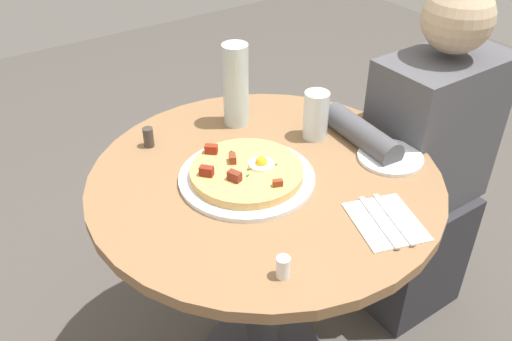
# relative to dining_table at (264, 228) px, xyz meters

# --- Properties ---
(dining_table) EXTENTS (0.88, 0.88, 0.74)m
(dining_table) POSITION_rel_dining_table_xyz_m (0.00, 0.00, 0.00)
(dining_table) COLOR olive
(dining_table) RESTS_ON ground_plane
(person_seated) EXTENTS (0.52, 0.30, 1.14)m
(person_seated) POSITION_rel_dining_table_xyz_m (-0.57, 0.05, -0.06)
(person_seated) COLOR #2D2D33
(person_seated) RESTS_ON ground_plane
(pizza_plate) EXTENTS (0.33, 0.33, 0.01)m
(pizza_plate) POSITION_rel_dining_table_xyz_m (0.05, -0.01, 0.18)
(pizza_plate) COLOR white
(pizza_plate) RESTS_ON dining_table
(breakfast_pizza) EXTENTS (0.28, 0.28, 0.05)m
(breakfast_pizza) POSITION_rel_dining_table_xyz_m (0.05, -0.01, 0.20)
(breakfast_pizza) COLOR tan
(breakfast_pizza) RESTS_ON pizza_plate
(bread_plate) EXTENTS (0.17, 0.17, 0.01)m
(bread_plate) POSITION_rel_dining_table_xyz_m (-0.31, 0.13, 0.18)
(bread_plate) COLOR white
(bread_plate) RESTS_ON dining_table
(napkin) EXTENTS (0.19, 0.21, 0.00)m
(napkin) POSITION_rel_dining_table_xyz_m (-0.12, 0.30, 0.18)
(napkin) COLOR white
(napkin) RESTS_ON dining_table
(fork) EXTENTS (0.07, 0.17, 0.00)m
(fork) POSITION_rel_dining_table_xyz_m (-0.10, 0.29, 0.18)
(fork) COLOR silver
(fork) RESTS_ON napkin
(knife) EXTENTS (0.07, 0.17, 0.00)m
(knife) POSITION_rel_dining_table_xyz_m (-0.13, 0.31, 0.18)
(knife) COLOR silver
(knife) RESTS_ON napkin
(water_glass) EXTENTS (0.07, 0.07, 0.13)m
(water_glass) POSITION_rel_dining_table_xyz_m (-0.22, -0.07, 0.24)
(water_glass) COLOR silver
(water_glass) RESTS_ON dining_table
(water_bottle) EXTENTS (0.07, 0.07, 0.24)m
(water_bottle) POSITION_rel_dining_table_xyz_m (-0.08, -0.26, 0.29)
(water_bottle) COLOR silver
(water_bottle) RESTS_ON dining_table
(salt_shaker) EXTENTS (0.03, 0.03, 0.05)m
(salt_shaker) POSITION_rel_dining_table_xyz_m (0.17, 0.30, 0.20)
(salt_shaker) COLOR white
(salt_shaker) RESTS_ON dining_table
(pepper_shaker) EXTENTS (0.03, 0.03, 0.05)m
(pepper_shaker) POSITION_rel_dining_table_xyz_m (0.18, -0.29, 0.20)
(pepper_shaker) COLOR #3F3833
(pepper_shaker) RESTS_ON dining_table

